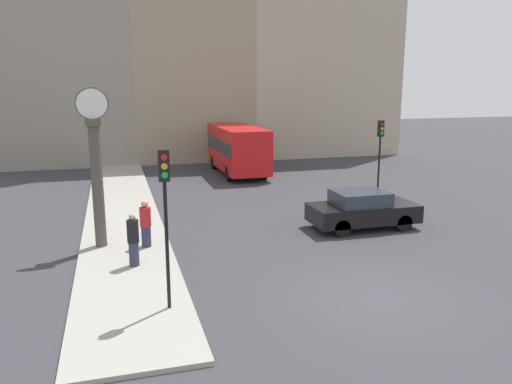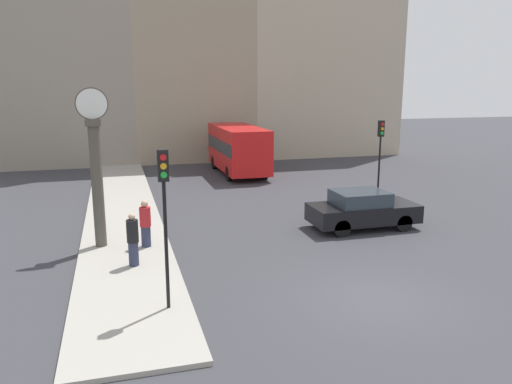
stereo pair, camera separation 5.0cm
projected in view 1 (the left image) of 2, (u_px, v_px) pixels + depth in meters
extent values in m
plane|color=#38383D|center=(376.00, 299.00, 13.35)|extent=(120.00, 120.00, 0.00)
cube|color=#A39E93|center=(122.00, 208.00, 22.85)|extent=(3.05, 27.90, 0.12)
cube|color=gray|center=(48.00, 23.00, 33.52)|extent=(10.56, 5.00, 19.26)
cube|color=gray|center=(191.00, 52.00, 36.49)|extent=(8.63, 5.00, 15.69)
cube|color=#B7A88E|center=(321.00, 41.00, 39.04)|extent=(11.89, 5.00, 17.70)
cube|color=black|center=(363.00, 213.00, 19.76)|extent=(4.24, 1.88, 0.69)
cube|color=#2D3842|center=(360.00, 198.00, 19.58)|extent=(2.04, 1.69, 0.54)
cylinder|color=black|center=(382.00, 212.00, 20.96)|extent=(0.67, 0.22, 0.67)
cylinder|color=black|center=(403.00, 223.00, 19.40)|extent=(0.67, 0.22, 0.67)
cylinder|color=black|center=(324.00, 217.00, 20.25)|extent=(0.67, 0.22, 0.67)
cylinder|color=black|center=(342.00, 228.00, 18.69)|extent=(0.67, 0.22, 0.67)
cube|color=red|center=(237.00, 148.00, 31.42)|extent=(2.45, 7.11, 2.63)
cube|color=#1E232D|center=(237.00, 145.00, 31.38)|extent=(2.47, 6.97, 0.78)
cylinder|color=black|center=(245.00, 161.00, 34.04)|extent=(0.28, 0.90, 0.90)
cylinder|color=black|center=(214.00, 162.00, 33.46)|extent=(0.28, 0.90, 0.90)
cylinder|color=black|center=(264.00, 172.00, 29.90)|extent=(0.28, 0.90, 0.90)
cylinder|color=black|center=(229.00, 173.00, 29.32)|extent=(0.28, 0.90, 0.90)
cylinder|color=black|center=(167.00, 246.00, 12.23)|extent=(0.09, 0.09, 3.25)
cube|color=black|center=(164.00, 166.00, 11.80)|extent=(0.26, 0.20, 0.76)
cylinder|color=red|center=(164.00, 157.00, 11.64)|extent=(0.15, 0.04, 0.15)
cylinder|color=orange|center=(164.00, 166.00, 11.68)|extent=(0.15, 0.04, 0.15)
cylinder|color=green|center=(165.00, 175.00, 11.73)|extent=(0.15, 0.04, 0.15)
cylinder|color=black|center=(379.00, 169.00, 23.98)|extent=(0.09, 0.09, 3.17)
cube|color=black|center=(381.00, 128.00, 23.56)|extent=(0.26, 0.20, 0.76)
cylinder|color=red|center=(382.00, 124.00, 23.40)|extent=(0.15, 0.04, 0.15)
cylinder|color=orange|center=(382.00, 129.00, 23.45)|extent=(0.15, 0.04, 0.15)
cylinder|color=green|center=(382.00, 133.00, 23.49)|extent=(0.15, 0.04, 0.15)
cylinder|color=#4C473D|center=(98.00, 187.00, 16.90)|extent=(0.38, 0.38, 4.15)
cube|color=#4C473D|center=(93.00, 122.00, 16.43)|extent=(0.50, 0.50, 0.23)
cylinder|color=#4C473D|center=(92.00, 104.00, 16.30)|extent=(1.06, 0.04, 1.06)
cylinder|color=white|center=(92.00, 104.00, 16.30)|extent=(0.98, 0.06, 0.98)
cylinder|color=#2D334C|center=(134.00, 254.00, 15.39)|extent=(0.31, 0.31, 0.76)
cylinder|color=black|center=(133.00, 231.00, 15.23)|extent=(0.36, 0.36, 0.71)
sphere|color=tan|center=(132.00, 217.00, 15.13)|extent=(0.20, 0.20, 0.20)
cylinder|color=#2D334C|center=(146.00, 236.00, 17.19)|extent=(0.33, 0.33, 0.72)
cylinder|color=red|center=(145.00, 217.00, 17.04)|extent=(0.38, 0.38, 0.68)
sphere|color=tan|center=(145.00, 204.00, 16.94)|extent=(0.24, 0.24, 0.24)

